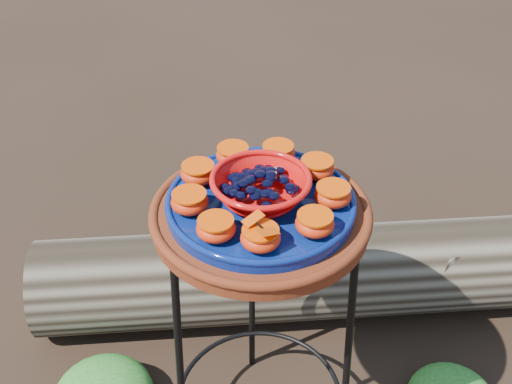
{
  "coord_description": "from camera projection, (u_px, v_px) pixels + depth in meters",
  "views": [
    {
      "loc": [
        -0.1,
        -0.97,
        1.5
      ],
      "look_at": [
        -0.01,
        0.0,
        0.78
      ],
      "focal_mm": 45.0,
      "sensor_mm": 36.0,
      "label": 1
    }
  ],
  "objects": [
    {
      "name": "terracotta_saucer",
      "position": [
        261.0,
        216.0,
        1.25
      ],
      "size": [
        0.42,
        0.42,
        0.03
      ],
      "primitive_type": "cylinder",
      "color": "#582108",
      "rests_on": "plant_stand"
    },
    {
      "name": "foliage_back",
      "position": [
        170.0,
        280.0,
        2.01
      ],
      "size": [
        0.31,
        0.31,
        0.16
      ],
      "primitive_type": "ellipsoid",
      "color": "#146819",
      "rests_on": "ground"
    },
    {
      "name": "orange_half_6",
      "position": [
        198.0,
        173.0,
        1.26
      ],
      "size": [
        0.07,
        0.07,
        0.04
      ],
      "primitive_type": "ellipsoid",
      "color": "red",
      "rests_on": "cobalt_plate"
    },
    {
      "name": "orange_half_5",
      "position": [
        233.0,
        155.0,
        1.31
      ],
      "size": [
        0.07,
        0.07,
        0.04
      ],
      "primitive_type": "ellipsoid",
      "color": "red",
      "rests_on": "cobalt_plate"
    },
    {
      "name": "glass_gems",
      "position": [
        261.0,
        172.0,
        1.18
      ],
      "size": [
        0.14,
        0.14,
        0.02
      ],
      "primitive_type": null,
      "color": "black",
      "rests_on": "red_bowl"
    },
    {
      "name": "red_bowl",
      "position": [
        261.0,
        189.0,
        1.21
      ],
      "size": [
        0.18,
        0.18,
        0.05
      ],
      "primitive_type": null,
      "color": "red",
      "rests_on": "cobalt_plate"
    },
    {
      "name": "cobalt_plate",
      "position": [
        261.0,
        204.0,
        1.23
      ],
      "size": [
        0.36,
        0.36,
        0.02
      ],
      "primitive_type": "cylinder",
      "color": "#08154E",
      "rests_on": "terracotta_saucer"
    },
    {
      "name": "orange_half_4",
      "position": [
        278.0,
        153.0,
        1.32
      ],
      "size": [
        0.07,
        0.07,
        0.04
      ],
      "primitive_type": "ellipsoid",
      "color": "red",
      "rests_on": "cobalt_plate"
    },
    {
      "name": "orange_half_3",
      "position": [
        317.0,
        168.0,
        1.27
      ],
      "size": [
        0.07,
        0.07,
        0.04
      ],
      "primitive_type": "ellipsoid",
      "color": "red",
      "rests_on": "cobalt_plate"
    },
    {
      "name": "driftwood_log",
      "position": [
        293.0,
        274.0,
        1.94
      ],
      "size": [
        1.52,
        0.41,
        0.29
      ],
      "primitive_type": null,
      "rotation": [
        0.0,
        0.0,
        -0.01
      ],
      "color": "black",
      "rests_on": "ground"
    },
    {
      "name": "orange_half_1",
      "position": [
        315.0,
        224.0,
        1.13
      ],
      "size": [
        0.07,
        0.07,
        0.04
      ],
      "primitive_type": "ellipsoid",
      "color": "red",
      "rests_on": "cobalt_plate"
    },
    {
      "name": "butterfly",
      "position": [
        261.0,
        226.0,
        1.09
      ],
      "size": [
        0.09,
        0.08,
        0.01
      ],
      "primitive_type": null,
      "rotation": [
        0.0,
        0.0,
        0.52
      ],
      "color": "#D64305",
      "rests_on": "orange_half_0"
    },
    {
      "name": "plant_stand",
      "position": [
        260.0,
        341.0,
        1.46
      ],
      "size": [
        0.44,
        0.44,
        0.7
      ],
      "primitive_type": null,
      "color": "black",
      "rests_on": "ground"
    },
    {
      "name": "orange_half_2",
      "position": [
        333.0,
        195.0,
        1.2
      ],
      "size": [
        0.07,
        0.07,
        0.04
      ],
      "primitive_type": "ellipsoid",
      "color": "red",
      "rests_on": "cobalt_plate"
    },
    {
      "name": "orange_half_8",
      "position": [
        216.0,
        228.0,
        1.12
      ],
      "size": [
        0.07,
        0.07,
        0.04
      ],
      "primitive_type": "ellipsoid",
      "color": "red",
      "rests_on": "cobalt_plate"
    },
    {
      "name": "orange_half_0",
      "position": [
        260.0,
        238.0,
        1.1
      ],
      "size": [
        0.07,
        0.07,
        0.04
      ],
      "primitive_type": "ellipsoid",
      "color": "red",
      "rests_on": "cobalt_plate"
    },
    {
      "name": "orange_half_7",
      "position": [
        190.0,
        202.0,
        1.18
      ],
      "size": [
        0.07,
        0.07,
        0.04
      ],
      "primitive_type": "ellipsoid",
      "color": "red",
      "rests_on": "cobalt_plate"
    }
  ]
}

